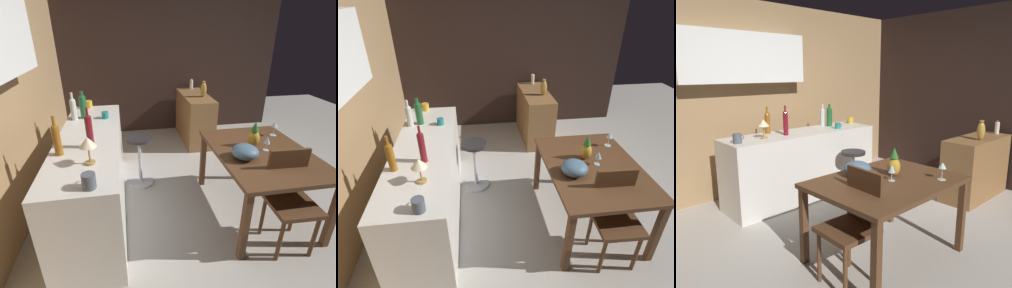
{
  "view_description": "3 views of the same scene",
  "coord_description": "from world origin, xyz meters",
  "views": [
    {
      "loc": [
        -2.3,
        1.0,
        1.91
      ],
      "look_at": [
        0.07,
        0.58,
        0.79
      ],
      "focal_mm": 27.57,
      "sensor_mm": 36.0,
      "label": 1
    },
    {
      "loc": [
        -2.3,
        0.83,
        2.31
      ],
      "look_at": [
        0.18,
        0.51,
        0.87
      ],
      "focal_mm": 28.82,
      "sensor_mm": 36.0,
      "label": 2
    },
    {
      "loc": [
        -2.3,
        -2.11,
        1.67
      ],
      "look_at": [
        0.09,
        0.46,
        0.9
      ],
      "focal_mm": 34.91,
      "sensor_mm": 36.0,
      "label": 3
    }
  ],
  "objects": [
    {
      "name": "pineapple_centerpiece",
      "position": [
        -0.01,
        -0.32,
        0.85
      ],
      "size": [
        0.12,
        0.12,
        0.27
      ],
      "color": "gold",
      "rests_on": "dining_table"
    },
    {
      "name": "kitchen_counter",
      "position": [
        0.18,
        1.37,
        0.45
      ],
      "size": [
        2.1,
        0.6,
        0.9
      ],
      "primitive_type": "cube",
      "color": "silver",
      "rests_on": "ground_plane"
    },
    {
      "name": "cup_slate",
      "position": [
        -0.76,
        1.27,
        0.95
      ],
      "size": [
        0.13,
        0.1,
        0.11
      ],
      "color": "#515660",
      "rests_on": "kitchen_counter"
    },
    {
      "name": "cup_teal",
      "position": [
        0.69,
        1.23,
        0.94
      ],
      "size": [
        0.11,
        0.08,
        0.08
      ],
      "color": "teal",
      "rests_on": "kitchen_counter"
    },
    {
      "name": "ground_plane",
      "position": [
        0.0,
        0.0,
        0.0
      ],
      "size": [
        9.0,
        9.0,
        0.0
      ],
      "primitive_type": "plane",
      "color": "#B7B2A8"
    },
    {
      "name": "wine_glass_right",
      "position": [
        -0.14,
        -0.4,
        0.85
      ],
      "size": [
        0.06,
        0.06,
        0.15
      ],
      "color": "silver",
      "rests_on": "dining_table"
    },
    {
      "name": "pillar_candle_tall",
      "position": [
        2.36,
        -0.26,
        0.9
      ],
      "size": [
        0.06,
        0.06,
        0.19
      ],
      "color": "white",
      "rests_on": "sideboard_cabinet"
    },
    {
      "name": "dining_table",
      "position": [
        -0.16,
        -0.35,
        0.66
      ],
      "size": [
        1.3,
        0.94,
        0.74
      ],
      "color": "#56351E",
      "rests_on": "ground_plane"
    },
    {
      "name": "fruit_bowl",
      "position": [
        -0.27,
        -0.1,
        0.81
      ],
      "size": [
        0.25,
        0.25,
        0.14
      ],
      "primitive_type": "ellipsoid",
      "color": "slate",
      "rests_on": "dining_table"
    },
    {
      "name": "chair_near_window",
      "position": [
        -0.61,
        -0.41,
        0.51
      ],
      "size": [
        0.41,
        0.41,
        0.92
      ],
      "color": "#56351E",
      "rests_on": "ground_plane"
    },
    {
      "name": "bar_stool",
      "position": [
        0.62,
        0.85,
        0.35
      ],
      "size": [
        0.34,
        0.34,
        0.66
      ],
      "color": "#262323",
      "rests_on": "ground_plane"
    },
    {
      "name": "wall_side_right",
      "position": [
        2.55,
        0.3,
        1.3
      ],
      "size": [
        0.1,
        4.4,
        2.6
      ],
      "primitive_type": "cube",
      "color": "#33231E",
      "rests_on": "ground_plane"
    },
    {
      "name": "wine_bottle_ruby",
      "position": [
        -0.1,
        1.32,
        1.07
      ],
      "size": [
        0.06,
        0.06,
        0.37
      ],
      "color": "maroon",
      "rests_on": "kitchen_counter"
    },
    {
      "name": "wine_glass_left",
      "position": [
        0.21,
        -0.68,
        0.86
      ],
      "size": [
        0.07,
        0.07,
        0.16
      ],
      "color": "silver",
      "rests_on": "dining_table"
    },
    {
      "name": "wine_bottle_amber",
      "position": [
        -0.21,
        1.57,
        1.05
      ],
      "size": [
        0.07,
        0.07,
        0.34
      ],
      "color": "#8C5114",
      "rests_on": "kitchen_counter"
    },
    {
      "name": "cup_mustard",
      "position": [
        1.15,
        1.46,
        0.95
      ],
      "size": [
        0.12,
        0.09,
        0.1
      ],
      "color": "gold",
      "rests_on": "kitchen_counter"
    },
    {
      "name": "vase_brass",
      "position": [
        1.75,
        -0.31,
        0.94
      ],
      "size": [
        0.1,
        0.1,
        0.26
      ],
      "color": "#B78C38",
      "rests_on": "sideboard_cabinet"
    },
    {
      "name": "wine_bottle_clear",
      "position": [
        0.7,
        1.57,
        1.04
      ],
      "size": [
        0.07,
        0.07,
        0.32
      ],
      "color": "silver",
      "rests_on": "kitchen_counter"
    },
    {
      "name": "counter_lamp",
      "position": [
        -0.42,
        1.3,
        1.07
      ],
      "size": [
        0.14,
        0.14,
        0.23
      ],
      "color": "#A58447",
      "rests_on": "kitchen_counter"
    },
    {
      "name": "sideboard_cabinet",
      "position": [
        1.89,
        -0.21,
        0.41
      ],
      "size": [
        1.1,
        0.44,
        0.82
      ],
      "primitive_type": "cube",
      "color": "olive",
      "rests_on": "ground_plane"
    },
    {
      "name": "wine_bottle_green",
      "position": [
        0.74,
        1.47,
        1.05
      ],
      "size": [
        0.08,
        0.08,
        0.32
      ],
      "color": "#1E592D",
      "rests_on": "kitchen_counter"
    }
  ]
}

